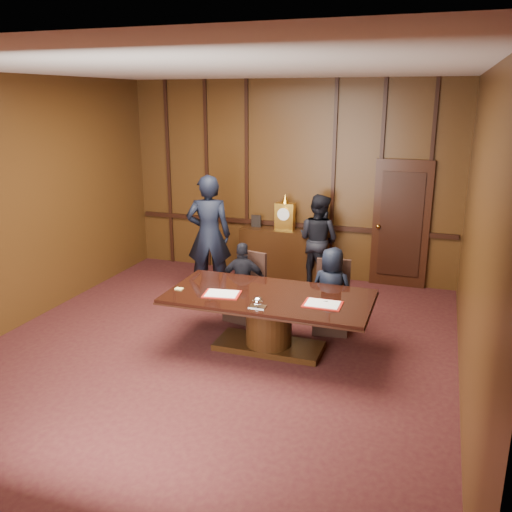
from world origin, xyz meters
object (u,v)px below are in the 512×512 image
(signatory_left, at_px, (243,282))
(witness_left, at_px, (209,235))
(signatory_right, at_px, (331,291))
(conference_table, at_px, (269,313))
(sideboard, at_px, (284,252))
(witness_right, at_px, (318,240))

(signatory_left, xyz_separation_m, witness_left, (-0.95, 0.93, 0.41))
(signatory_left, xyz_separation_m, signatory_right, (1.30, 0.00, 0.02))
(signatory_left, relative_size, signatory_right, 0.96)
(conference_table, bearing_deg, sideboard, 102.29)
(signatory_right, height_order, witness_right, witness_right)
(sideboard, bearing_deg, signatory_right, -58.78)
(witness_right, bearing_deg, signatory_left, 92.82)
(signatory_right, xyz_separation_m, witness_right, (-0.64, 1.96, 0.19))
(signatory_right, bearing_deg, sideboard, -51.86)
(sideboard, relative_size, signatory_left, 1.35)
(conference_table, bearing_deg, signatory_right, 50.91)
(witness_right, bearing_deg, sideboard, 7.74)
(signatory_right, distance_m, witness_right, 2.07)
(signatory_left, height_order, witness_right, witness_right)
(witness_left, bearing_deg, sideboard, -148.46)
(conference_table, xyz_separation_m, signatory_left, (-0.65, 0.80, 0.08))
(sideboard, height_order, witness_left, witness_left)
(sideboard, height_order, signatory_left, sideboard)
(signatory_right, bearing_deg, witness_left, -15.53)
(signatory_left, distance_m, signatory_right, 1.30)
(conference_table, distance_m, witness_left, 2.40)
(witness_left, bearing_deg, signatory_right, 137.86)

